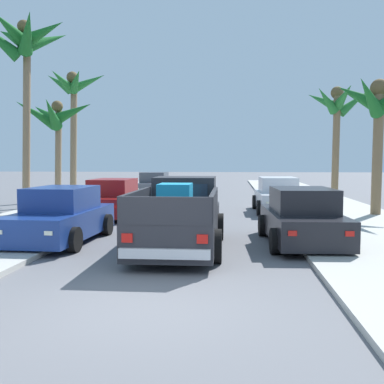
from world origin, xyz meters
TOP-DOWN VIEW (x-y plane):
  - ground_plane at (0.00, 0.00)m, footprint 160.00×160.00m
  - sidewalk_left at (-5.55, 12.00)m, footprint 4.93×60.00m
  - sidewalk_right at (5.55, 12.00)m, footprint 4.93×60.00m
  - curb_left at (-4.48, 12.00)m, footprint 0.16×60.00m
  - curb_right at (4.48, 12.00)m, footprint 0.16×60.00m
  - pickup_truck at (0.03, 4.67)m, footprint 2.24×5.22m
  - car_left_near at (3.26, 5.45)m, footprint 2.18×4.32m
  - car_right_near at (-3.37, 5.24)m, footprint 2.13×4.31m
  - car_left_mid at (-3.52, 20.95)m, footprint 2.03×4.26m
  - car_right_mid at (-3.34, 10.68)m, footprint 2.10×4.29m
  - car_left_far at (3.38, 13.06)m, footprint 2.10×4.29m
  - palm_tree_left_fore at (7.07, 11.57)m, footprint 3.63×3.94m
  - palm_tree_left_mid at (-7.69, 18.21)m, footprint 3.53×3.29m
  - palm_tree_right_mid at (7.04, 18.45)m, footprint 3.52×3.72m
  - palm_tree_left_back at (-7.45, 14.96)m, footprint 3.66×3.98m
  - palm_tree_right_back at (-6.97, 10.78)m, footprint 3.68×3.69m

SIDE VIEW (x-z plane):
  - ground_plane at x=0.00m, z-range 0.00..0.00m
  - curb_left at x=-4.48m, z-range 0.00..0.10m
  - curb_right at x=4.48m, z-range 0.00..0.10m
  - sidewalk_left at x=-5.55m, z-range 0.00..0.12m
  - sidewalk_right at x=5.55m, z-range 0.00..0.12m
  - car_left_near at x=3.26m, z-range -0.06..1.48m
  - car_right_near at x=-3.37m, z-range -0.06..1.48m
  - car_left_mid at x=-3.52m, z-range -0.06..1.48m
  - car_right_mid at x=-3.34m, z-range -0.06..1.48m
  - car_left_far at x=3.38m, z-range -0.06..1.48m
  - pickup_truck at x=0.03m, z-range -0.10..1.70m
  - palm_tree_left_back at x=-7.45m, z-range 1.70..7.04m
  - palm_tree_left_fore at x=7.07m, z-range 1.69..7.17m
  - palm_tree_right_mid at x=7.04m, z-range 1.91..8.23m
  - palm_tree_left_mid at x=-7.69m, z-range 2.36..9.72m
  - palm_tree_right_back at x=-6.97m, z-range 2.81..10.77m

